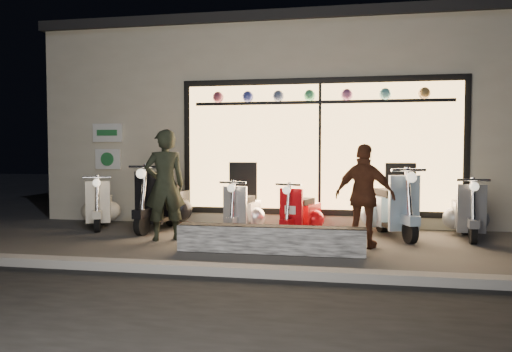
{
  "coord_description": "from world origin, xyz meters",
  "views": [
    {
      "loc": [
        1.35,
        -7.7,
        1.49
      ],
      "look_at": [
        -0.2,
        0.6,
        1.05
      ],
      "focal_mm": 35.0,
      "sensor_mm": 36.0,
      "label": 1
    }
  ],
  "objects": [
    {
      "name": "ground",
      "position": [
        0.0,
        0.0,
        0.0
      ],
      "size": [
        40.0,
        40.0,
        0.0
      ],
      "primitive_type": "plane",
      "color": "#383533",
      "rests_on": "ground"
    },
    {
      "name": "kerb",
      "position": [
        0.0,
        -2.0,
        0.06
      ],
      "size": [
        40.0,
        0.25,
        0.12
      ],
      "primitive_type": "cube",
      "color": "slate",
      "rests_on": "ground"
    },
    {
      "name": "shop_building",
      "position": [
        0.0,
        4.98,
        2.1
      ],
      "size": [
        10.2,
        6.23,
        4.2
      ],
      "color": "beige",
      "rests_on": "ground"
    },
    {
      "name": "graffiti_barrier",
      "position": [
        0.24,
        -0.65,
        0.2
      ],
      "size": [
        2.71,
        0.28,
        0.4
      ],
      "primitive_type": "cube",
      "color": "black",
      "rests_on": "ground"
    },
    {
      "name": "scooter_silver",
      "position": [
        -0.51,
        1.07,
        0.37
      ],
      "size": [
        0.5,
        1.29,
        0.92
      ],
      "rotation": [
        0.0,
        0.0,
        -0.11
      ],
      "color": "black",
      "rests_on": "ground"
    },
    {
      "name": "scooter_red",
      "position": [
        0.55,
        1.02,
        0.36
      ],
      "size": [
        0.66,
        1.26,
        0.9
      ],
      "rotation": [
        0.0,
        0.0,
        -0.31
      ],
      "color": "black",
      "rests_on": "ground"
    },
    {
      "name": "scooter_black",
      "position": [
        -2.07,
        1.25,
        0.47
      ],
      "size": [
        0.66,
        1.64,
        1.17
      ],
      "rotation": [
        0.0,
        0.0,
        -0.13
      ],
      "color": "black",
      "rests_on": "ground"
    },
    {
      "name": "scooter_cream",
      "position": [
        -3.41,
        1.24,
        0.39
      ],
      "size": [
        0.79,
        1.33,
        0.97
      ],
      "rotation": [
        0.0,
        0.0,
        0.41
      ],
      "color": "black",
      "rests_on": "ground"
    },
    {
      "name": "scooter_blue",
      "position": [
        2.05,
        1.27,
        0.46
      ],
      "size": [
        0.85,
        1.59,
        1.14
      ],
      "rotation": [
        0.0,
        0.0,
        0.33
      ],
      "color": "black",
      "rests_on": "ground"
    },
    {
      "name": "scooter_grey",
      "position": [
        3.36,
        1.35,
        0.4
      ],
      "size": [
        0.51,
        1.39,
        0.99
      ],
      "rotation": [
        0.0,
        0.0,
        -0.08
      ],
      "color": "black",
      "rests_on": "ground"
    },
    {
      "name": "man",
      "position": [
        -1.63,
        0.07,
        0.91
      ],
      "size": [
        0.8,
        0.71,
        1.83
      ],
      "primitive_type": "imported",
      "rotation": [
        0.0,
        0.0,
        3.66
      ],
      "color": "black",
      "rests_on": "ground"
    },
    {
      "name": "woman",
      "position": [
        1.59,
        0.01,
        0.79
      ],
      "size": [
        1.01,
        0.68,
        1.58
      ],
      "primitive_type": "imported",
      "rotation": [
        0.0,
        0.0,
        2.79
      ],
      "color": "#592E1C",
      "rests_on": "ground"
    }
  ]
}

